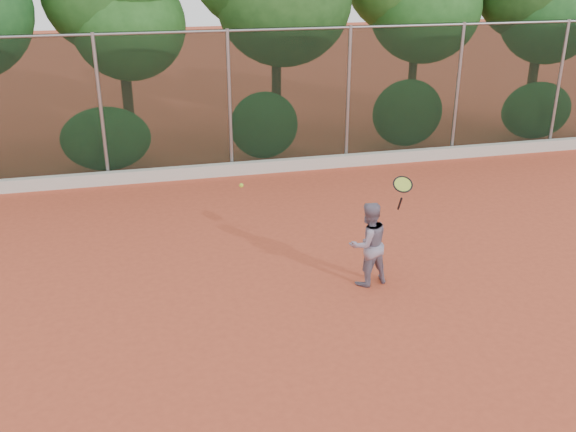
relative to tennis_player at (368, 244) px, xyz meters
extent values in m
plane|color=#C24A2E|center=(-1.30, -0.76, -0.72)|extent=(80.00, 80.00, 0.00)
cube|color=beige|center=(-1.30, 6.06, -0.57)|extent=(24.00, 0.20, 0.30)
imported|color=gray|center=(0.00, 0.00, 0.00)|extent=(0.81, 0.69, 1.45)
cube|color=black|center=(-1.30, 6.24, 1.03)|extent=(24.00, 0.01, 3.50)
cylinder|color=gray|center=(-1.30, 6.24, 2.73)|extent=(24.00, 0.06, 0.06)
cylinder|color=gray|center=(-4.30, 6.24, 1.03)|extent=(0.09, 0.09, 3.50)
cylinder|color=gray|center=(-1.30, 6.24, 1.03)|extent=(0.09, 0.09, 3.50)
cylinder|color=gray|center=(1.70, 6.24, 1.03)|extent=(0.09, 0.09, 3.50)
cylinder|color=gray|center=(4.70, 6.24, 1.03)|extent=(0.09, 0.09, 3.50)
cylinder|color=gray|center=(7.70, 6.24, 1.03)|extent=(0.09, 0.09, 3.50)
cylinder|color=#472A1B|center=(-3.70, 8.54, 0.48)|extent=(0.28, 0.28, 2.40)
ellipsoid|color=#245B1F|center=(-3.50, 8.44, 2.68)|extent=(2.90, 2.40, 2.80)
cylinder|color=#3D2717|center=(0.30, 8.24, 0.78)|extent=(0.26, 0.26, 3.00)
cylinder|color=#48321B|center=(4.40, 8.44, 0.63)|extent=(0.24, 0.24, 2.70)
ellipsoid|color=#215B1F|center=(4.60, 8.34, 2.98)|extent=(3.20, 2.70, 3.10)
cylinder|color=#442E1A|center=(8.10, 8.04, 0.53)|extent=(0.28, 0.28, 2.50)
ellipsoid|color=#2B702A|center=(8.30, 7.94, 2.78)|extent=(3.00, 2.50, 2.90)
ellipsoid|color=#2F762D|center=(-4.30, 7.04, 0.13)|extent=(2.20, 1.16, 1.60)
ellipsoid|color=#296928|center=(-0.30, 7.04, 0.23)|extent=(1.80, 1.04, 1.76)
ellipsoid|color=#2A6024|center=(3.70, 7.04, 0.33)|extent=(2.00, 1.10, 1.84)
ellipsoid|color=#2A6627|center=(7.70, 7.04, 0.18)|extent=(2.16, 1.12, 1.64)
cylinder|color=black|center=(0.45, -0.13, 0.72)|extent=(0.08, 0.22, 0.28)
torus|color=black|center=(0.45, -0.19, 1.07)|extent=(0.36, 0.33, 0.21)
cylinder|color=#AEC73A|center=(0.45, -0.19, 1.07)|extent=(0.31, 0.27, 0.17)
sphere|color=#B0D330|center=(-2.01, 0.44, 1.04)|extent=(0.07, 0.07, 0.07)
camera|label=1|loc=(-3.51, -8.96, 4.48)|focal=40.00mm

